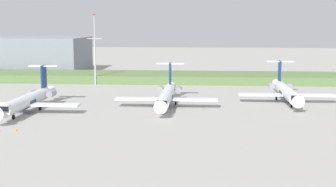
{
  "coord_description": "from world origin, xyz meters",
  "views": [
    {
      "loc": [
        8.14,
        -93.24,
        18.58
      ],
      "look_at": [
        0.0,
        12.48,
        3.0
      ],
      "focal_mm": 51.1,
      "sensor_mm": 36.0,
      "label": 1
    }
  ],
  "objects_px": {
    "antenna_mast": "(95,55)",
    "regional_jet_third": "(286,91)",
    "regional_jet_second": "(167,95)",
    "safety_cone_rear_marker": "(16,130)",
    "regional_jet_nearest": "(28,100)"
  },
  "relations": [
    {
      "from": "safety_cone_rear_marker",
      "to": "regional_jet_second",
      "type": "bearing_deg",
      "value": 48.74
    },
    {
      "from": "safety_cone_rear_marker",
      "to": "regional_jet_third",
      "type": "bearing_deg",
      "value": 34.78
    },
    {
      "from": "regional_jet_nearest",
      "to": "regional_jet_third",
      "type": "distance_m",
      "value": 59.45
    },
    {
      "from": "antenna_mast",
      "to": "safety_cone_rear_marker",
      "type": "relative_size",
      "value": 39.05
    },
    {
      "from": "regional_jet_second",
      "to": "safety_cone_rear_marker",
      "type": "distance_m",
      "value": 36.67
    },
    {
      "from": "regional_jet_nearest",
      "to": "regional_jet_second",
      "type": "relative_size",
      "value": 1.0
    },
    {
      "from": "regional_jet_nearest",
      "to": "regional_jet_third",
      "type": "xyz_separation_m",
      "value": [
        56.71,
        17.85,
        0.0
      ]
    },
    {
      "from": "regional_jet_second",
      "to": "safety_cone_rear_marker",
      "type": "bearing_deg",
      "value": -131.26
    },
    {
      "from": "regional_jet_nearest",
      "to": "antenna_mast",
      "type": "height_order",
      "value": "antenna_mast"
    },
    {
      "from": "antenna_mast",
      "to": "regional_jet_third",
      "type": "bearing_deg",
      "value": -27.99
    },
    {
      "from": "regional_jet_second",
      "to": "antenna_mast",
      "type": "xyz_separation_m",
      "value": [
        -24.87,
        36.71,
        6.41
      ]
    },
    {
      "from": "regional_jet_nearest",
      "to": "safety_cone_rear_marker",
      "type": "height_order",
      "value": "regional_jet_nearest"
    },
    {
      "from": "antenna_mast",
      "to": "safety_cone_rear_marker",
      "type": "height_order",
      "value": "antenna_mast"
    },
    {
      "from": "regional_jet_second",
      "to": "regional_jet_third",
      "type": "height_order",
      "value": "same"
    },
    {
      "from": "regional_jet_third",
      "to": "antenna_mast",
      "type": "relative_size",
      "value": 1.44
    }
  ]
}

